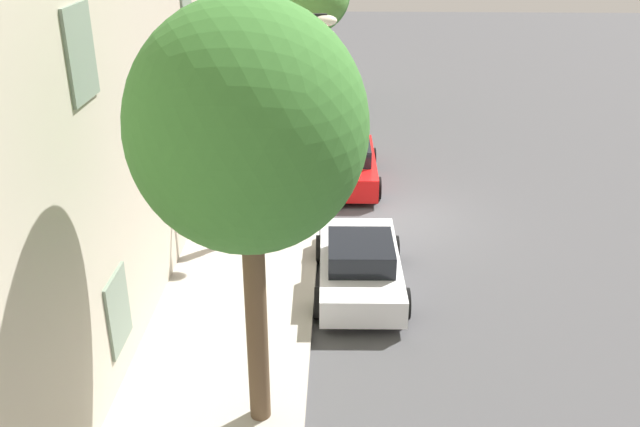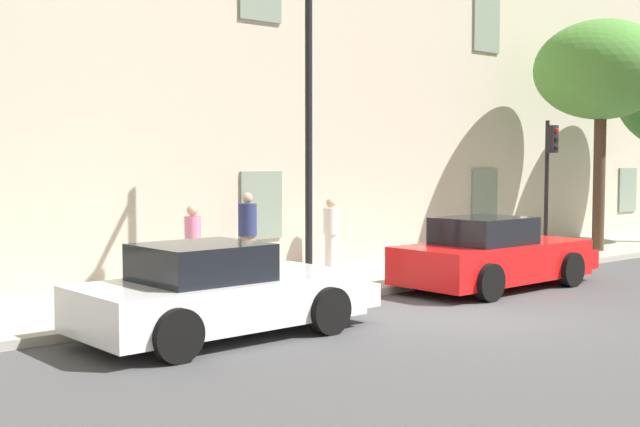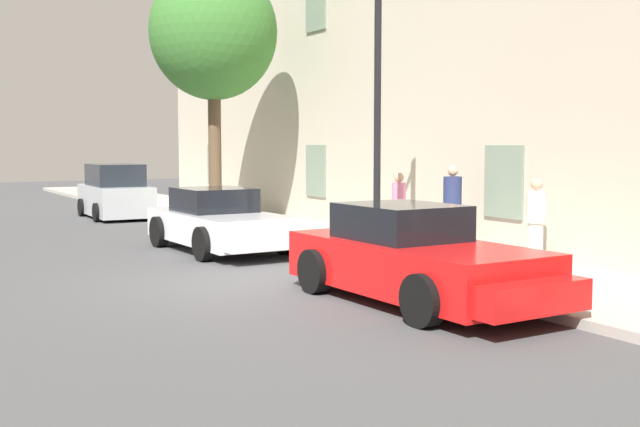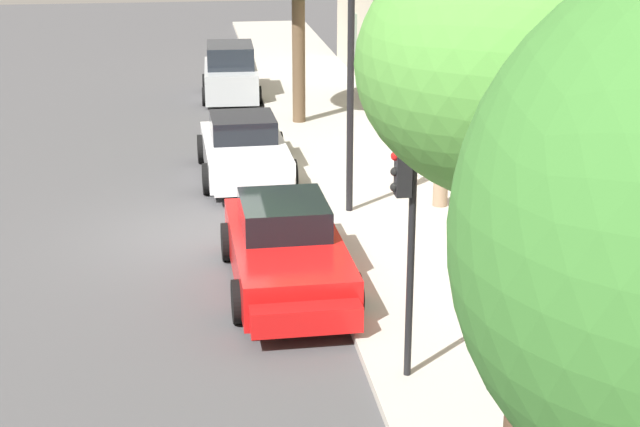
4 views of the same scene
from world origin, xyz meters
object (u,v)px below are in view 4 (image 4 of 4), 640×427
object	(u,v)px
tree_near_kerb	(546,68)
traffic_light	(406,217)
sportscar_yellow_flank	(287,254)
pedestrian_bystander	(476,203)
street_lamp	(330,14)
pedestrian_strolling	(442,165)
sportscar_red_lead	(245,152)
pedestrian_admiring	(411,150)
hatchback_parked	(231,74)

from	to	relation	value
tree_near_kerb	traffic_light	world-z (taller)	tree_near_kerb
sportscar_yellow_flank	pedestrian_bystander	size ratio (longest dim) A/B	3.01
street_lamp	pedestrian_strolling	size ratio (longest dim) A/B	3.33
sportscar_red_lead	tree_near_kerb	world-z (taller)	tree_near_kerb
sportscar_yellow_flank	pedestrian_admiring	size ratio (longest dim) A/B	3.03
street_lamp	pedestrian_admiring	world-z (taller)	street_lamp
tree_near_kerb	street_lamp	bearing A→B (deg)	-177.20
tree_near_kerb	pedestrian_bystander	bearing A→B (deg)	166.47
traffic_light	pedestrian_strolling	distance (m)	7.73
sportscar_yellow_flank	street_lamp	xyz separation A→B (m)	(-3.59, 1.27, 3.57)
street_lamp	pedestrian_bystander	distance (m)	4.66
sportscar_yellow_flank	tree_near_kerb	distance (m)	8.18
hatchback_parked	pedestrian_strolling	xyz separation A→B (m)	(12.15, 3.81, 0.26)
traffic_light	pedestrian_admiring	world-z (taller)	traffic_light
traffic_light	pedestrian_admiring	distance (m)	9.08
sportscar_red_lead	pedestrian_admiring	size ratio (longest dim) A/B	2.90
sportscar_red_lead	hatchback_parked	size ratio (longest dim) A/B	1.25
pedestrian_admiring	street_lamp	bearing A→B (deg)	-53.26
tree_near_kerb	pedestrian_admiring	distance (m)	12.60
sportscar_red_lead	hatchback_parked	xyz separation A→B (m)	(-9.03, 0.12, 0.17)
hatchback_parked	traffic_light	distance (m)	19.47
hatchback_parked	pedestrian_admiring	size ratio (longest dim) A/B	2.33
traffic_light	hatchback_parked	bearing A→B (deg)	-175.91
sportscar_red_lead	tree_near_kerb	bearing A→B (deg)	8.70
sportscar_yellow_flank	hatchback_parked	size ratio (longest dim) A/B	1.30
tree_near_kerb	street_lamp	distance (m)	10.32
sportscar_yellow_flank	traffic_light	world-z (taller)	traffic_light
sportscar_yellow_flank	traffic_light	size ratio (longest dim) A/B	1.41
sportscar_red_lead	traffic_light	bearing A→B (deg)	8.31
sportscar_yellow_flank	pedestrian_bystander	distance (m)	3.93
pedestrian_admiring	pedestrian_bystander	world-z (taller)	pedestrian_bystander
sportscar_yellow_flank	pedestrian_bystander	xyz separation A→B (m)	(-1.30, 3.69, 0.32)
tree_near_kerb	hatchback_parked	bearing A→B (deg)	-175.08
sportscar_red_lead	pedestrian_admiring	world-z (taller)	pedestrian_admiring
sportscar_yellow_flank	pedestrian_strolling	world-z (taller)	pedestrian_strolling
sportscar_red_lead	street_lamp	bearing A→B (deg)	26.14
street_lamp	sportscar_yellow_flank	bearing A→B (deg)	-19.45
sportscar_red_lead	pedestrian_admiring	bearing A→B (deg)	66.00
traffic_light	pedestrian_bystander	bearing A→B (deg)	153.01
hatchback_parked	traffic_light	size ratio (longest dim) A/B	1.08
hatchback_parked	street_lamp	size ratio (longest dim) A/B	0.63
traffic_light	sportscar_red_lead	bearing A→B (deg)	-171.69
pedestrian_strolling	sportscar_red_lead	bearing A→B (deg)	-128.45
tree_near_kerb	pedestrian_strolling	world-z (taller)	tree_near_kerb
hatchback_parked	street_lamp	bearing A→B (deg)	6.69
hatchback_parked	tree_near_kerb	distance (m)	22.95
traffic_light	pedestrian_bystander	size ratio (longest dim) A/B	2.14
pedestrian_admiring	pedestrian_strolling	distance (m)	1.54
hatchback_parked	pedestrian_strolling	size ratio (longest dim) A/B	2.08
street_lamp	sportscar_red_lead	bearing A→B (deg)	-153.86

